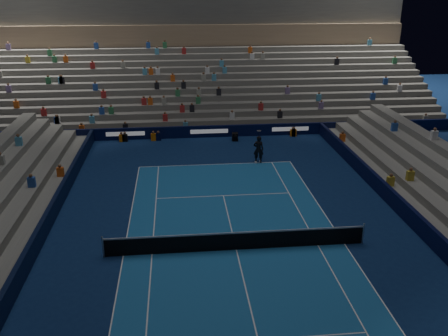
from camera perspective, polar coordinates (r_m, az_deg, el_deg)
name	(u,v)px	position (r m, az deg, el deg)	size (l,w,h in m)	color
ground	(236,250)	(23.74, 1.49, -9.77)	(90.00, 90.00, 0.00)	#0C204C
court_surface	(236,250)	(23.74, 1.49, -9.76)	(10.97, 23.77, 0.01)	#1C5A9B
sponsor_barrier_far	(209,131)	(40.50, -1.80, 4.41)	(44.00, 0.25, 1.00)	black
sponsor_barrier_east	(426,231)	(26.41, 23.04, -6.97)	(0.25, 37.00, 1.00)	black
sponsor_barrier_west	(31,251)	(24.37, -22.08, -9.25)	(0.25, 37.00, 1.00)	black
grandstand_main	(202,77)	(48.95, -2.64, 10.82)	(44.00, 15.20, 11.20)	#5F5F5B
tennis_net	(236,241)	(23.49, 1.50, -8.72)	(12.90, 0.10, 1.10)	#B2B2B7
tennis_player	(258,149)	(34.53, 4.16, 2.25)	(0.74, 0.49, 2.04)	black
broadcast_camera	(235,137)	(39.63, 1.32, 3.78)	(0.51, 0.95, 0.64)	black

